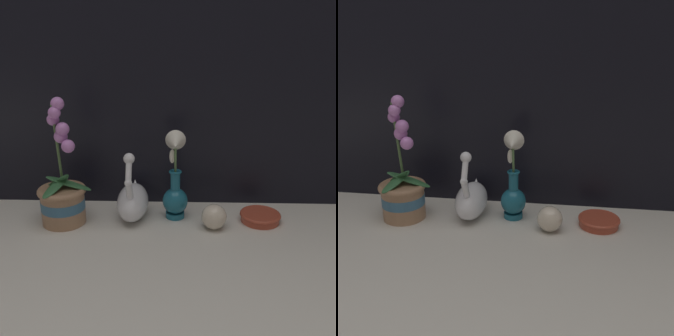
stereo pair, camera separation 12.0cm
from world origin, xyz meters
TOP-DOWN VIEW (x-y plane):
  - ground_plane at (0.00, 0.00)m, footprint 2.80×2.80m
  - window_backdrop at (0.00, 0.26)m, footprint 2.80×0.03m
  - orchid_potted_plant at (-0.31, 0.08)m, footprint 0.17×0.16m
  - swan_figurine at (-0.10, 0.12)m, footprint 0.10×0.20m
  - blue_vase at (0.04, 0.12)m, footprint 0.08×0.10m
  - glass_sphere at (0.15, 0.06)m, footprint 0.08×0.08m
  - amber_dish at (0.30, 0.11)m, footprint 0.13×0.13m

SIDE VIEW (x-z plane):
  - ground_plane at x=0.00m, z-range 0.00..0.00m
  - amber_dish at x=0.30m, z-range 0.00..0.03m
  - glass_sphere at x=0.15m, z-range 0.00..0.08m
  - swan_figurine at x=-0.10m, z-range -0.06..0.18m
  - orchid_potted_plant at x=-0.31m, z-range -0.10..0.29m
  - blue_vase at x=0.04m, z-range -0.03..0.26m
  - window_backdrop at x=0.00m, z-range 0.00..1.20m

